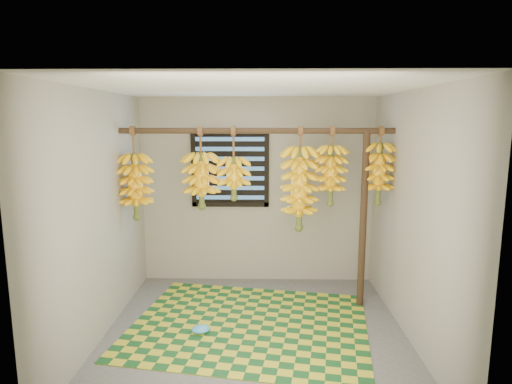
{
  "coord_description": "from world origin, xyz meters",
  "views": [
    {
      "loc": [
        0.08,
        -3.99,
        2.11
      ],
      "look_at": [
        0.0,
        0.55,
        1.35
      ],
      "focal_mm": 30.0,
      "sensor_mm": 36.0,
      "label": 1
    }
  ],
  "objects_px": {
    "banana_bunch_d": "(331,175)",
    "banana_bunch_f": "(379,174)",
    "woven_mat": "(249,325)",
    "banana_bunch_b": "(201,181)",
    "banana_bunch_a": "(135,187)",
    "support_post": "(363,221)",
    "banana_bunch_c": "(234,178)",
    "plastic_bag": "(201,329)",
    "banana_bunch_e": "(299,189)"
  },
  "relations": [
    {
      "from": "support_post",
      "to": "banana_bunch_d",
      "type": "height_order",
      "value": "banana_bunch_d"
    },
    {
      "from": "plastic_bag",
      "to": "banana_bunch_d",
      "type": "height_order",
      "value": "banana_bunch_d"
    },
    {
      "from": "banana_bunch_f",
      "to": "support_post",
      "type": "bearing_deg",
      "value": 180.0
    },
    {
      "from": "support_post",
      "to": "banana_bunch_c",
      "type": "bearing_deg",
      "value": 180.0
    },
    {
      "from": "support_post",
      "to": "banana_bunch_f",
      "type": "distance_m",
      "value": 0.55
    },
    {
      "from": "banana_bunch_a",
      "to": "banana_bunch_f",
      "type": "bearing_deg",
      "value": 0.0
    },
    {
      "from": "banana_bunch_b",
      "to": "banana_bunch_c",
      "type": "distance_m",
      "value": 0.36
    },
    {
      "from": "banana_bunch_a",
      "to": "banana_bunch_c",
      "type": "relative_size",
      "value": 1.28
    },
    {
      "from": "plastic_bag",
      "to": "banana_bunch_e",
      "type": "xyz_separation_m",
      "value": [
        1.02,
        0.71,
        1.31
      ]
    },
    {
      "from": "banana_bunch_d",
      "to": "banana_bunch_e",
      "type": "relative_size",
      "value": 0.76
    },
    {
      "from": "support_post",
      "to": "plastic_bag",
      "type": "height_order",
      "value": "support_post"
    },
    {
      "from": "banana_bunch_a",
      "to": "plastic_bag",
      "type": "bearing_deg",
      "value": -41.34
    },
    {
      "from": "woven_mat",
      "to": "banana_bunch_b",
      "type": "distance_m",
      "value": 1.63
    },
    {
      "from": "banana_bunch_d",
      "to": "banana_bunch_f",
      "type": "xyz_separation_m",
      "value": [
        0.53,
        -0.0,
        0.02
      ]
    },
    {
      "from": "banana_bunch_c",
      "to": "banana_bunch_f",
      "type": "height_order",
      "value": "same"
    },
    {
      "from": "banana_bunch_a",
      "to": "banana_bunch_f",
      "type": "height_order",
      "value": "same"
    },
    {
      "from": "banana_bunch_a",
      "to": "banana_bunch_b",
      "type": "distance_m",
      "value": 0.74
    },
    {
      "from": "banana_bunch_c",
      "to": "plastic_bag",
      "type": "bearing_deg",
      "value": -112.43
    },
    {
      "from": "woven_mat",
      "to": "banana_bunch_c",
      "type": "xyz_separation_m",
      "value": [
        -0.19,
        0.52,
        1.47
      ]
    },
    {
      "from": "woven_mat",
      "to": "banana_bunch_b",
      "type": "relative_size",
      "value": 2.65
    },
    {
      "from": "support_post",
      "to": "banana_bunch_e",
      "type": "distance_m",
      "value": 0.81
    },
    {
      "from": "woven_mat",
      "to": "banana_bunch_d",
      "type": "distance_m",
      "value": 1.83
    },
    {
      "from": "banana_bunch_c",
      "to": "banana_bunch_f",
      "type": "relative_size",
      "value": 0.94
    },
    {
      "from": "woven_mat",
      "to": "banana_bunch_f",
      "type": "distance_m",
      "value": 2.14
    },
    {
      "from": "banana_bunch_b",
      "to": "banana_bunch_e",
      "type": "xyz_separation_m",
      "value": [
        1.09,
        0.0,
        -0.09
      ]
    },
    {
      "from": "banana_bunch_b",
      "to": "banana_bunch_e",
      "type": "distance_m",
      "value": 1.09
    },
    {
      "from": "plastic_bag",
      "to": "banana_bunch_b",
      "type": "height_order",
      "value": "banana_bunch_b"
    },
    {
      "from": "banana_bunch_b",
      "to": "banana_bunch_c",
      "type": "relative_size",
      "value": 1.12
    },
    {
      "from": "banana_bunch_d",
      "to": "banana_bunch_f",
      "type": "distance_m",
      "value": 0.53
    },
    {
      "from": "banana_bunch_d",
      "to": "support_post",
      "type": "bearing_deg",
      "value": -0.0
    },
    {
      "from": "banana_bunch_e",
      "to": "banana_bunch_f",
      "type": "relative_size",
      "value": 1.34
    },
    {
      "from": "banana_bunch_b",
      "to": "banana_bunch_e",
      "type": "bearing_deg",
      "value": 0.0
    },
    {
      "from": "support_post",
      "to": "banana_bunch_d",
      "type": "xyz_separation_m",
      "value": [
        -0.38,
        0.0,
        0.51
      ]
    },
    {
      "from": "banana_bunch_a",
      "to": "banana_bunch_b",
      "type": "bearing_deg",
      "value": 0.0
    },
    {
      "from": "woven_mat",
      "to": "banana_bunch_a",
      "type": "relative_size",
      "value": 2.32
    },
    {
      "from": "woven_mat",
      "to": "banana_bunch_b",
      "type": "height_order",
      "value": "banana_bunch_b"
    },
    {
      "from": "woven_mat",
      "to": "banana_bunch_a",
      "type": "distance_m",
      "value": 1.95
    },
    {
      "from": "support_post",
      "to": "woven_mat",
      "type": "height_order",
      "value": "support_post"
    },
    {
      "from": "banana_bunch_f",
      "to": "banana_bunch_b",
      "type": "bearing_deg",
      "value": 180.0
    },
    {
      "from": "banana_bunch_a",
      "to": "banana_bunch_d",
      "type": "height_order",
      "value": "same"
    },
    {
      "from": "support_post",
      "to": "banana_bunch_f",
      "type": "height_order",
      "value": "banana_bunch_f"
    },
    {
      "from": "plastic_bag",
      "to": "banana_bunch_c",
      "type": "bearing_deg",
      "value": 67.57
    },
    {
      "from": "banana_bunch_c",
      "to": "banana_bunch_d",
      "type": "height_order",
      "value": "same"
    },
    {
      "from": "banana_bunch_a",
      "to": "banana_bunch_d",
      "type": "distance_m",
      "value": 2.18
    },
    {
      "from": "banana_bunch_b",
      "to": "banana_bunch_d",
      "type": "bearing_deg",
      "value": 0.0
    },
    {
      "from": "banana_bunch_c",
      "to": "banana_bunch_e",
      "type": "relative_size",
      "value": 0.7
    },
    {
      "from": "woven_mat",
      "to": "plastic_bag",
      "type": "relative_size",
      "value": 12.69
    },
    {
      "from": "banana_bunch_b",
      "to": "banana_bunch_d",
      "type": "distance_m",
      "value": 1.43
    },
    {
      "from": "woven_mat",
      "to": "banana_bunch_a",
      "type": "xyz_separation_m",
      "value": [
        -1.29,
        0.52,
        1.38
      ]
    },
    {
      "from": "woven_mat",
      "to": "banana_bunch_b",
      "type": "bearing_deg",
      "value": 136.59
    }
  ]
}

